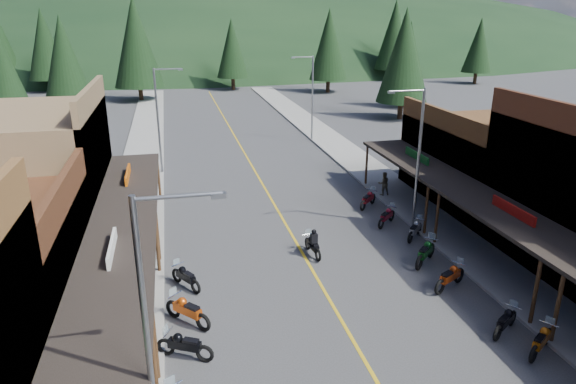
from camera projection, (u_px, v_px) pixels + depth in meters
ground at (340, 318)px, 20.94m from camera, size 220.00×220.00×0.00m
centerline at (257, 175)px, 39.33m from camera, size 0.15×90.00×0.01m
sidewalk_west at (140, 182)px, 37.46m from camera, size 3.40×94.00×0.15m
sidewalk_east at (364, 167)px, 41.15m from camera, size 3.40×94.00×0.15m
shop_west_3 at (28, 177)px, 27.25m from camera, size 10.90×10.20×8.20m
shop_east_3 at (487, 163)px, 33.40m from camera, size 10.90×10.20×6.20m
streetlight_0 at (153, 332)px, 12.47m from camera, size 2.16×0.18×8.00m
streetlight_1 at (160, 116)px, 38.22m from camera, size 2.16×0.18×8.00m
streetlight_2 at (417, 153)px, 28.29m from camera, size 2.16×0.18×8.00m
streetlight_3 at (311, 94)px, 48.52m from camera, size 2.16×0.18×8.00m
ridge_hill at (189, 56)px, 145.06m from camera, size 310.00×140.00×60.00m
pine_1 at (45, 44)px, 77.82m from camera, size 5.88×5.88×12.50m
pine_2 at (136, 42)px, 69.50m from camera, size 6.72×6.72×14.00m
pine_3 at (232, 48)px, 80.32m from camera, size 5.04×5.04×11.00m
pine_4 at (329, 44)px, 77.52m from camera, size 5.88×5.88×12.50m
pine_5 at (395, 35)px, 91.69m from camera, size 6.72×6.72×14.00m
pine_6 at (479, 45)px, 87.38m from camera, size 5.04×5.04×11.00m
pine_8 at (4, 74)px, 51.08m from camera, size 4.48×4.48×10.00m
pine_9 at (409, 57)px, 65.28m from camera, size 4.93×4.93×10.80m
pine_10 at (64, 57)px, 60.85m from camera, size 5.38×5.38×11.60m
pine_11 at (404, 56)px, 57.73m from camera, size 5.82×5.82×12.40m
bike_west_7 at (185, 344)px, 18.30m from camera, size 2.22×1.62×1.22m
bike_west_8 at (187, 309)px, 20.33m from camera, size 2.15×2.26×1.34m
bike_west_9 at (186, 276)px, 23.06m from camera, size 1.69×2.11×1.18m
bike_east_6 at (542, 339)px, 18.61m from camera, size 2.08×1.70×1.17m
bike_east_7 at (506, 320)px, 19.80m from camera, size 2.01×1.63×1.13m
bike_east_8 at (450, 276)px, 22.99m from camera, size 2.30×1.72×1.27m
bike_east_9 at (426, 251)px, 25.28m from camera, size 2.23×2.14×1.33m
bike_east_10 at (415, 229)px, 28.12m from camera, size 1.91×1.91×1.16m
bike_east_11 at (387, 216)px, 29.93m from camera, size 1.97×1.88×1.17m
bike_east_12 at (368, 198)px, 32.65m from camera, size 1.98×1.95×1.19m
rider_on_bike at (313, 244)px, 26.16m from camera, size 0.88×2.07×1.53m
pedestrian_east_b at (384, 183)px, 34.41m from camera, size 0.79×0.48×1.60m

